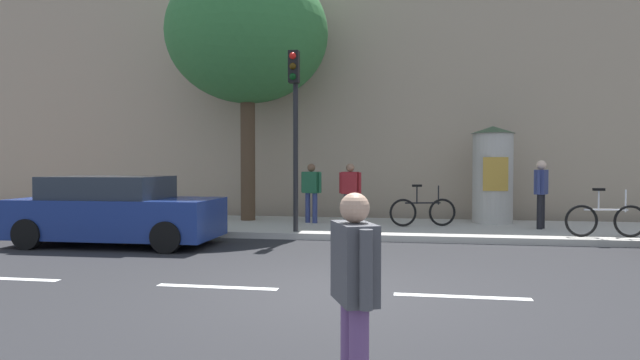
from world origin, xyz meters
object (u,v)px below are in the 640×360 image
Objects in this scene: pedestrian_with_bag at (311,188)px; bicycle_leaning at (606,220)px; traffic_light at (295,111)px; parked_car_blue at (116,212)px; poster_column at (493,174)px; pedestrian_near_pole at (541,188)px; pedestrian_tallest at (350,189)px; bicycle_upright at (423,211)px; pedestrian_with_backpack at (355,284)px; street_tree at (247,35)px.

pedestrian_with_bag reaches higher than bicycle_leaning.
parked_car_blue is at bearing -155.04° from traffic_light.
poster_column reaches higher than pedestrian_near_pole.
traffic_light is at bearing -123.45° from pedestrian_tallest.
bicycle_upright is (-2.91, 0.05, -0.62)m from pedestrian_near_pole.
pedestrian_tallest is 0.93× the size of bicycle_leaning.
pedestrian_with_backpack is 0.96× the size of pedestrian_tallest.
poster_column reaches higher than pedestrian_with_backpack.
pedestrian_with_bag reaches higher than parked_car_blue.
street_tree is 10.43m from bicycle_leaning.
poster_column reaches higher than parked_car_blue.
pedestrian_with_backpack is at bearing -50.04° from parked_car_blue.
bicycle_upright is (1.90, 0.03, -0.57)m from pedestrian_tallest.
poster_column is at bearing 30.85° from traffic_light.
pedestrian_with_backpack is (4.29, -11.35, -4.55)m from street_tree.
bicycle_upright is at bearing 27.27° from parked_car_blue.
traffic_light reaches higher than bicycle_upright.
traffic_light is at bearing -164.12° from pedestrian_near_pole.
pedestrian_tallest is at bearing -179.08° from bicycle_upright.
bicycle_upright is at bearing -8.64° from street_tree.
poster_column is 0.36× the size of street_tree.
parked_car_blue is (-6.00, 7.16, -0.19)m from pedestrian_with_backpack.
poster_column is at bearing 128.38° from pedestrian_near_pole.
poster_column is 1.55× the size of bicycle_upright.
parked_car_blue is (-1.71, -4.19, -4.74)m from street_tree.
pedestrian_near_pole is (7.86, -0.81, -4.31)m from street_tree.
pedestrian_tallest reaches higher than bicycle_leaning.
pedestrian_tallest is 6.06m from bicycle_leaning.
bicycle_upright is 7.50m from parked_car_blue.
traffic_light reaches higher than pedestrian_tallest.
bicycle_leaning is at bearing -53.42° from pedestrian_near_pole.
pedestrian_near_pole is at bearing 15.88° from traffic_light.
pedestrian_near_pole reaches higher than parked_car_blue.
pedestrian_with_bag is at bearing -12.28° from street_tree.
bicycle_upright is 0.39× the size of parked_car_blue.
poster_column reaches higher than pedestrian_with_bag.
pedestrian_tallest is 0.95× the size of bicycle_upright.
bicycle_leaning is at bearing -13.85° from pedestrian_tallest.
parked_car_blue reaches higher than bicycle_leaning.
poster_column reaches higher than pedestrian_tallest.
traffic_light is 4.62m from parked_car_blue.
pedestrian_near_pole is 2.98m from bicycle_upright.
street_tree reaches higher than bicycle_upright.
street_tree reaches higher than poster_column.
poster_column reaches higher than bicycle_leaning.
street_tree is 7.03m from bicycle_upright.
traffic_light is at bearing 104.97° from pedestrian_with_backpack.
pedestrian_with_bag is 0.92× the size of bicycle_leaning.
pedestrian_near_pole reaches higher than pedestrian_with_bag.
street_tree is at bearing 174.14° from pedestrian_near_pole.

